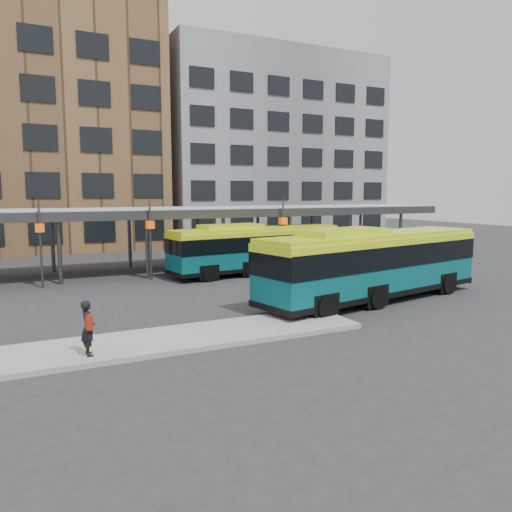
{
  "coord_description": "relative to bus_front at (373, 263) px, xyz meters",
  "views": [
    {
      "loc": [
        -10.39,
        -19.46,
        5.18
      ],
      "look_at": [
        1.36,
        4.39,
        1.8
      ],
      "focal_mm": 35.0,
      "sensor_mm": 36.0,
      "label": 1
    }
  ],
  "objects": [
    {
      "name": "bus_rear",
      "position": [
        -1.35,
        9.95,
        -0.17
      ],
      "size": [
        11.93,
        3.83,
        3.23
      ],
      "rotation": [
        0.0,
        0.0,
        0.12
      ],
      "color": "#075056",
      "rests_on": "ground"
    },
    {
      "name": "building_brick",
      "position": [
        -15.11,
        32.73,
        9.14
      ],
      "size": [
        26.0,
        14.0,
        22.0
      ],
      "primitive_type": "cube",
      "color": "brown",
      "rests_on": "ground"
    },
    {
      "name": "canopy",
      "position": [
        -5.17,
        13.59,
        2.05
      ],
      "size": [
        40.0,
        6.53,
        4.8
      ],
      "color": "#999B9E",
      "rests_on": "ground"
    },
    {
      "name": "pedestrian",
      "position": [
        -13.54,
        -3.05,
        -0.8
      ],
      "size": [
        0.46,
        0.68,
        1.73
      ],
      "rotation": [
        0.0,
        0.0,
        1.65
      ],
      "color": "black",
      "rests_on": "boarding_island"
    },
    {
      "name": "bus_front",
      "position": [
        0.0,
        0.0,
        0.0
      ],
      "size": [
        13.23,
        5.16,
        3.57
      ],
      "rotation": [
        0.0,
        0.0,
        0.19
      ],
      "color": "#075056",
      "rests_on": "ground"
    },
    {
      "name": "ground",
      "position": [
        -5.11,
        0.73,
        -1.86
      ],
      "size": [
        120.0,
        120.0,
        0.0
      ],
      "primitive_type": "plane",
      "color": "#28282B",
      "rests_on": "ground"
    },
    {
      "name": "bike_rack",
      "position": [
        8.2,
        12.83,
        -1.39
      ],
      "size": [
        6.33,
        1.57,
        1.06
      ],
      "color": "slate",
      "rests_on": "ground"
    },
    {
      "name": "building_grey",
      "position": [
        10.89,
        32.73,
        8.14
      ],
      "size": [
        24.0,
        14.0,
        20.0
      ],
      "primitive_type": "cube",
      "color": "slate",
      "rests_on": "ground"
    },
    {
      "name": "boarding_island",
      "position": [
        -10.61,
        -2.27,
        -1.77
      ],
      "size": [
        14.0,
        3.0,
        0.18
      ],
      "primitive_type": "cube",
      "color": "gray",
      "rests_on": "ground"
    }
  ]
}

